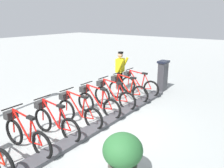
{
  "coord_description": "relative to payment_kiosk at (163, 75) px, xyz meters",
  "views": [
    {
      "loc": [
        -3.87,
        4.61,
        3.03
      ],
      "look_at": [
        0.5,
        -1.31,
        0.9
      ],
      "focal_mm": 37.33,
      "sensor_mm": 36.0,
      "label": 1
    }
  ],
  "objects": [
    {
      "name": "planter_bush",
      "position": [
        -1.82,
        5.72,
        -0.12
      ],
      "size": [
        0.76,
        0.76,
        0.97
      ],
      "color": "#59544C",
      "rests_on": "ground"
    },
    {
      "name": "ground_plane",
      "position": [
        -0.05,
        4.29,
        -0.67
      ],
      "size": [
        60.0,
        60.0,
        0.0
      ],
      "primitive_type": "plane",
      "color": "#A1A4A2"
    },
    {
      "name": "bike_docked_1",
      "position": [
        0.57,
        1.93,
        -0.24
      ],
      "size": [
        1.72,
        0.54,
        1.02
      ],
      "color": "black",
      "rests_on": "ground"
    },
    {
      "name": "bike_docked_2",
      "position": [
        0.57,
        2.79,
        -0.24
      ],
      "size": [
        1.72,
        0.54,
        1.02
      ],
      "color": "black",
      "rests_on": "ground"
    },
    {
      "name": "worker_near_rack",
      "position": [
        1.41,
        1.1,
        0.24
      ],
      "size": [
        0.5,
        0.68,
        1.66
      ],
      "color": "white",
      "rests_on": "ground"
    },
    {
      "name": "payment_kiosk",
      "position": [
        0.0,
        0.0,
        0.0
      ],
      "size": [
        0.36,
        0.52,
        1.28
      ],
      "color": "#38383D",
      "rests_on": "ground"
    },
    {
      "name": "bike_docked_5",
      "position": [
        0.57,
        5.35,
        -0.24
      ],
      "size": [
        1.72,
        0.54,
        1.02
      ],
      "color": "black",
      "rests_on": "ground"
    },
    {
      "name": "bike_docked_3",
      "position": [
        0.57,
        3.64,
        -0.24
      ],
      "size": [
        1.72,
        0.54,
        1.02
      ],
      "color": "black",
      "rests_on": "ground"
    },
    {
      "name": "bike_docked_0",
      "position": [
        0.57,
        1.08,
        -0.24
      ],
      "size": [
        1.72,
        0.54,
        1.02
      ],
      "color": "black",
      "rests_on": "ground"
    },
    {
      "name": "bike_docked_4",
      "position": [
        0.57,
        4.49,
        -0.24
      ],
      "size": [
        1.72,
        0.54,
        1.02
      ],
      "color": "black",
      "rests_on": "ground"
    },
    {
      "name": "dock_rail_base",
      "position": [
        -0.05,
        4.29,
        -0.62
      ],
      "size": [
        0.44,
        7.64,
        0.1
      ],
      "primitive_type": "cube",
      "color": "#47474C",
      "rests_on": "ground"
    },
    {
      "name": "bike_docked_6",
      "position": [
        0.57,
        6.2,
        -0.24
      ],
      "size": [
        1.72,
        0.54,
        1.02
      ],
      "color": "black",
      "rests_on": "ground"
    }
  ]
}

